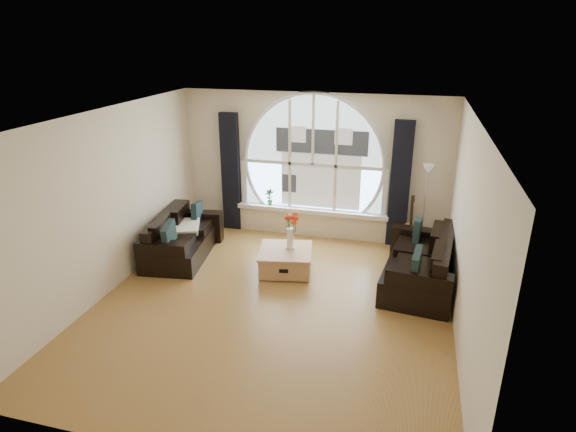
{
  "coord_description": "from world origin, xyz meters",
  "views": [
    {
      "loc": [
        1.75,
        -5.74,
        3.7
      ],
      "look_at": [
        0.0,
        0.9,
        1.05
      ],
      "focal_mm": 29.93,
      "sensor_mm": 36.0,
      "label": 1
    }
  ],
  "objects_px": {
    "sofa_right": "(419,262)",
    "vase_flowers": "(290,226)",
    "sofa_left": "(182,235)",
    "floor_lamp": "(424,209)",
    "guitar": "(411,222)",
    "coffee_chest": "(286,259)",
    "potted_plant": "(270,197)"
  },
  "relations": [
    {
      "from": "sofa_left",
      "to": "sofa_right",
      "type": "xyz_separation_m",
      "value": [
        3.98,
        -0.03,
        0.0
      ]
    },
    {
      "from": "coffee_chest",
      "to": "sofa_left",
      "type": "bearing_deg",
      "value": 166.87
    },
    {
      "from": "floor_lamp",
      "to": "guitar",
      "type": "distance_m",
      "value": 0.34
    },
    {
      "from": "sofa_left",
      "to": "guitar",
      "type": "distance_m",
      "value": 4.04
    },
    {
      "from": "vase_flowers",
      "to": "guitar",
      "type": "xyz_separation_m",
      "value": [
        1.89,
        1.3,
        -0.23
      ]
    },
    {
      "from": "sofa_right",
      "to": "sofa_left",
      "type": "bearing_deg",
      "value": -173.53
    },
    {
      "from": "guitar",
      "to": "potted_plant",
      "type": "distance_m",
      "value": 2.68
    },
    {
      "from": "coffee_chest",
      "to": "vase_flowers",
      "type": "height_order",
      "value": "vase_flowers"
    },
    {
      "from": "sofa_right",
      "to": "coffee_chest",
      "type": "bearing_deg",
      "value": -171.62
    },
    {
      "from": "coffee_chest",
      "to": "vase_flowers",
      "type": "bearing_deg",
      "value": 50.55
    },
    {
      "from": "vase_flowers",
      "to": "floor_lamp",
      "type": "xyz_separation_m",
      "value": [
        2.09,
        1.28,
        0.04
      ]
    },
    {
      "from": "coffee_chest",
      "to": "potted_plant",
      "type": "xyz_separation_m",
      "value": [
        -0.74,
        1.55,
        0.5
      ]
    },
    {
      "from": "sofa_right",
      "to": "guitar",
      "type": "distance_m",
      "value": 1.35
    },
    {
      "from": "vase_flowers",
      "to": "floor_lamp",
      "type": "relative_size",
      "value": 0.44
    },
    {
      "from": "sofa_right",
      "to": "vase_flowers",
      "type": "relative_size",
      "value": 2.6
    },
    {
      "from": "sofa_left",
      "to": "guitar",
      "type": "height_order",
      "value": "guitar"
    },
    {
      "from": "potted_plant",
      "to": "sofa_right",
      "type": "bearing_deg",
      "value": -27.85
    },
    {
      "from": "sofa_right",
      "to": "floor_lamp",
      "type": "height_order",
      "value": "floor_lamp"
    },
    {
      "from": "sofa_right",
      "to": "vase_flowers",
      "type": "xyz_separation_m",
      "value": [
        -2.05,
        0.04,
        0.36
      ]
    },
    {
      "from": "sofa_left",
      "to": "floor_lamp",
      "type": "height_order",
      "value": "floor_lamp"
    },
    {
      "from": "sofa_left",
      "to": "coffee_chest",
      "type": "bearing_deg",
      "value": -10.21
    },
    {
      "from": "floor_lamp",
      "to": "sofa_left",
      "type": "bearing_deg",
      "value": -162.23
    },
    {
      "from": "vase_flowers",
      "to": "potted_plant",
      "type": "xyz_separation_m",
      "value": [
        -0.79,
        1.46,
        -0.05
      ]
    },
    {
      "from": "sofa_right",
      "to": "coffee_chest",
      "type": "relative_size",
      "value": 2.16
    },
    {
      "from": "sofa_left",
      "to": "guitar",
      "type": "xyz_separation_m",
      "value": [
        3.81,
        1.31,
        0.13
      ]
    },
    {
      "from": "sofa_left",
      "to": "vase_flowers",
      "type": "distance_m",
      "value": 1.96
    },
    {
      "from": "vase_flowers",
      "to": "floor_lamp",
      "type": "distance_m",
      "value": 2.45
    },
    {
      "from": "sofa_left",
      "to": "potted_plant",
      "type": "bearing_deg",
      "value": 44.52
    },
    {
      "from": "vase_flowers",
      "to": "coffee_chest",
      "type": "bearing_deg",
      "value": -118.83
    },
    {
      "from": "coffee_chest",
      "to": "vase_flowers",
      "type": "distance_m",
      "value": 0.57
    },
    {
      "from": "sofa_right",
      "to": "guitar",
      "type": "height_order",
      "value": "guitar"
    },
    {
      "from": "sofa_left",
      "to": "sofa_right",
      "type": "relative_size",
      "value": 0.92
    }
  ]
}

